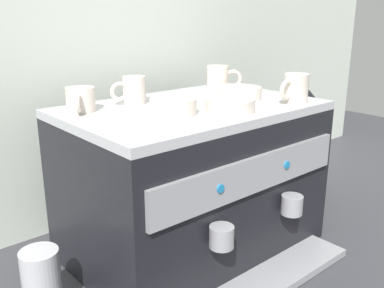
% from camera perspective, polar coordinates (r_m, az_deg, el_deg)
% --- Properties ---
extents(ground_plane, '(4.00, 4.00, 0.00)m').
position_cam_1_polar(ground_plane, '(1.31, 0.00, -13.13)').
color(ground_plane, '#38383D').
extents(tiled_backsplash_wall, '(2.80, 0.03, 1.05)m').
position_cam_1_polar(tiled_backsplash_wall, '(1.43, -9.67, 11.35)').
color(tiled_backsplash_wall, silver).
rests_on(tiled_backsplash_wall, ground_plane).
extents(espresso_machine, '(0.67, 0.55, 0.42)m').
position_cam_1_polar(espresso_machine, '(1.22, 0.15, -4.71)').
color(espresso_machine, black).
rests_on(espresso_machine, ground_plane).
extents(ceramic_cup_0, '(0.08, 0.10, 0.06)m').
position_cam_1_polar(ceramic_cup_0, '(1.11, -14.41, 5.63)').
color(ceramic_cup_0, beige).
rests_on(ceramic_cup_0, espresso_machine).
extents(ceramic_cup_1, '(0.11, 0.07, 0.08)m').
position_cam_1_polar(ceramic_cup_1, '(1.22, 13.37, 7.15)').
color(ceramic_cup_1, beige).
rests_on(ceramic_cup_1, espresso_machine).
extents(ceramic_cup_2, '(0.10, 0.06, 0.07)m').
position_cam_1_polar(ceramic_cup_2, '(1.18, -7.75, 7.01)').
color(ceramic_cup_2, beige).
rests_on(ceramic_cup_2, espresso_machine).
extents(ceramic_cup_3, '(0.09, 0.09, 0.08)m').
position_cam_1_polar(ceramic_cup_3, '(1.35, 3.58, 8.51)').
color(ceramic_cup_3, beige).
rests_on(ceramic_cup_3, espresso_machine).
extents(ceramic_bowl_0, '(0.12, 0.12, 0.03)m').
position_cam_1_polar(ceramic_bowl_0, '(1.09, 5.02, 5.10)').
color(ceramic_bowl_0, beige).
rests_on(ceramic_bowl_0, espresso_machine).
extents(ceramic_bowl_1, '(0.13, 0.13, 0.03)m').
position_cam_1_polar(ceramic_bowl_1, '(1.25, 6.20, 6.66)').
color(ceramic_bowl_1, beige).
rests_on(ceramic_bowl_1, espresso_machine).
extents(ceramic_bowl_2, '(0.11, 0.11, 0.04)m').
position_cam_1_polar(ceramic_bowl_2, '(1.05, -2.49, 4.89)').
color(ceramic_bowl_2, beige).
rests_on(ceramic_bowl_2, espresso_machine).
extents(coffee_grinder, '(0.18, 0.18, 0.42)m').
position_cam_1_polar(coffee_grinder, '(1.63, 13.77, 0.56)').
color(coffee_grinder, '#939399').
rests_on(coffee_grinder, ground_plane).
extents(milk_pitcher, '(0.09, 0.09, 0.16)m').
position_cam_1_polar(milk_pitcher, '(1.07, -19.07, -16.82)').
color(milk_pitcher, '#B7B7BC').
rests_on(milk_pitcher, ground_plane).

